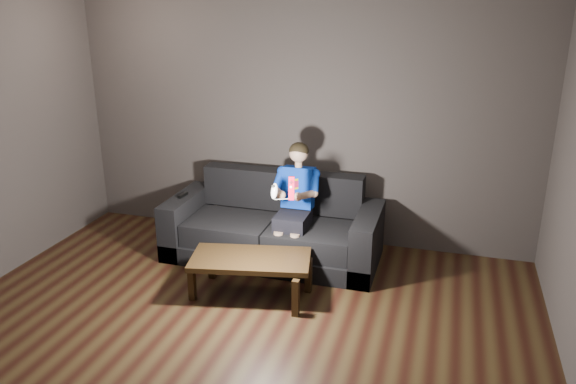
% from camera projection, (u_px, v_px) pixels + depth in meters
% --- Properties ---
extents(floor, '(5.00, 5.00, 0.00)m').
position_uv_depth(floor, '(209.00, 365.00, 4.14)').
color(floor, black).
rests_on(floor, ground).
extents(back_wall, '(5.00, 0.04, 2.70)m').
position_uv_depth(back_wall, '(300.00, 118.00, 5.96)').
color(back_wall, '#3F3937').
rests_on(back_wall, ground).
extents(sofa, '(2.16, 0.93, 0.84)m').
position_uv_depth(sofa, '(274.00, 232.00, 5.80)').
color(sofa, black).
rests_on(sofa, floor).
extents(child, '(0.46, 0.57, 1.14)m').
position_uv_depth(child, '(295.00, 195.00, 5.54)').
color(child, black).
rests_on(child, sofa).
extents(wii_remote_red, '(0.07, 0.09, 0.22)m').
position_uv_depth(wii_remote_red, '(292.00, 188.00, 5.04)').
color(wii_remote_red, red).
rests_on(wii_remote_red, child).
extents(nunchuk_white, '(0.08, 0.10, 0.16)m').
position_uv_depth(nunchuk_white, '(274.00, 191.00, 5.10)').
color(nunchuk_white, white).
rests_on(nunchuk_white, child).
extents(wii_remote_black, '(0.05, 0.16, 0.03)m').
position_uv_depth(wii_remote_black, '(183.00, 195.00, 5.88)').
color(wii_remote_black, black).
rests_on(wii_remote_black, sofa).
extents(coffee_table, '(1.14, 0.73, 0.38)m').
position_uv_depth(coffee_table, '(251.00, 262.00, 5.00)').
color(coffee_table, black).
rests_on(coffee_table, floor).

